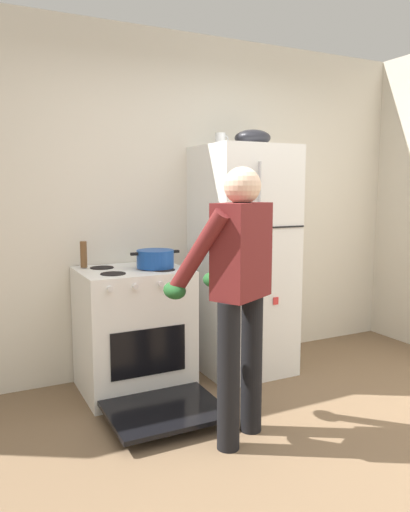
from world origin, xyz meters
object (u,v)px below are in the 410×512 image
(red_pot, at_px, (155,259))
(mixing_bowl, at_px, (253,138))
(coffee_mug, at_px, (221,139))
(refrigerator, at_px, (243,261))
(stove_range, at_px, (134,332))
(person_cook, at_px, (237,281))
(pepper_mill, at_px, (84,254))

(red_pot, height_order, mixing_bowl, mixing_bowl)
(coffee_mug, distance_m, mixing_bowl, 0.26)
(refrigerator, distance_m, stove_range, 1.04)
(stove_range, height_order, person_cook, person_cook)
(red_pot, relative_size, coffee_mug, 3.29)
(person_cook, bearing_deg, coffee_mug, 66.54)
(stove_range, distance_m, person_cook, 1.12)
(coffee_mug, bearing_deg, mixing_bowl, -10.99)
(pepper_mill, bearing_deg, mixing_bowl, -8.71)
(coffee_mug, height_order, mixing_bowl, mixing_bowl)
(red_pot, bearing_deg, stove_range, 168.65)
(stove_range, distance_m, coffee_mug, 1.60)
(person_cook, height_order, coffee_mug, coffee_mug)
(refrigerator, xyz_separation_m, coffee_mug, (-0.18, 0.05, 0.95))
(coffee_mug, bearing_deg, refrigerator, -15.83)
(stove_range, xyz_separation_m, person_cook, (0.31, -0.95, 0.51))
(stove_range, relative_size, pepper_mill, 6.40)
(refrigerator, xyz_separation_m, red_pot, (-0.77, -0.05, 0.07))
(refrigerator, height_order, red_pot, refrigerator)
(stove_range, height_order, red_pot, red_pot)
(coffee_mug, relative_size, mixing_bowl, 0.40)
(red_pot, relative_size, pepper_mill, 1.94)
(stove_range, bearing_deg, mixing_bowl, 1.02)
(person_cook, xyz_separation_m, red_pot, (-0.15, 0.92, 0.02))
(coffee_mug, bearing_deg, person_cook, -113.46)
(person_cook, relative_size, mixing_bowl, 5.65)
(person_cook, distance_m, red_pot, 0.93)
(red_pot, distance_m, coffee_mug, 1.07)
(refrigerator, bearing_deg, mixing_bowl, 0.21)
(pepper_mill, height_order, mixing_bowl, mixing_bowl)
(red_pot, xyz_separation_m, pepper_mill, (-0.46, 0.25, 0.03))
(red_pot, height_order, pepper_mill, pepper_mill)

